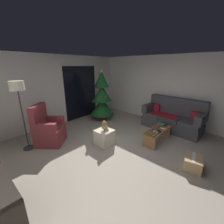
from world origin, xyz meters
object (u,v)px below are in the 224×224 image
Objects in this scene: book_stack at (163,124)px; armchair at (48,130)px; christmas_tree at (102,98)px; remote_graphite at (153,130)px; remote_white at (163,128)px; cell_phone at (163,122)px; teddy_bear_honey at (105,126)px; remote_silver at (155,132)px; coffee_table at (158,133)px; couch at (172,118)px; remote_black at (159,131)px; cardboard_box_taped_mid_floor at (193,162)px; floor_lamp at (18,93)px; ottoman at (104,137)px.

armchair is (-2.52, 2.24, -0.02)m from book_stack.
remote_graphite is at bearing -99.58° from christmas_tree.
remote_white is 0.28m from cell_phone.
teddy_bear_honey reaches higher than book_stack.
remote_silver is at bearing -176.25° from book_stack.
armchair is at bearing -50.91° from remote_white.
christmas_tree reaches higher than remote_white.
coffee_table is at bearing 158.95° from cell_phone.
remote_white is at bearing -92.69° from christmas_tree.
couch is 1.16m from coffee_table.
remote_white is at bearing -5.06° from remote_silver.
couch is at bearing 61.35° from remote_graphite.
cell_phone is (0.36, 0.02, 0.22)m from coffee_table.
remote_black is at bearing -97.87° from christmas_tree.
remote_silver is at bearing 71.62° from cardboard_box_taped_mid_floor.
book_stack is 0.15× the size of floor_lamp.
coffee_table is 0.97× the size of armchair.
cell_phone is 1.81m from teddy_bear_honey.
remote_silver is at bearing -49.72° from armchair.
floor_lamp is (-2.55, 2.47, 1.11)m from remote_black.
remote_black is 0.14× the size of armchair.
floor_lamp reaches higher than cardboard_box_taped_mid_floor.
christmas_tree reaches higher than ottoman.
book_stack is 1.89× the size of cell_phone.
remote_graphite is at bearing -47.58° from armchair.
book_stack is 0.24× the size of armchair.
cell_phone reaches higher than cardboard_box_taped_mid_floor.
remote_graphite is 0.55× the size of teddy_bear_honey.
cardboard_box_taped_mid_floor is (-0.82, -3.62, -0.76)m from christmas_tree.
book_stack is at bearing -179.33° from couch.
remote_white is 1.08× the size of cell_phone.
remote_graphite is at bearing 143.95° from remote_black.
christmas_tree is (0.36, 2.62, 0.49)m from remote_black.
floor_lamp is at bearing 118.02° from cell_phone.
remote_white is at bearing 55.16° from cardboard_box_taped_mid_floor.
christmas_tree is (-0.12, 2.51, 0.46)m from book_stack.
remote_white is 1.00× the size of remote_silver.
cardboard_box_taped_mid_floor is at bearing -130.39° from book_stack.
coffee_table is (-1.15, -0.02, -0.14)m from couch.
remote_silver and remote_black have the same top height.
book_stack is 0.14× the size of christmas_tree.
remote_white is (0.12, -0.09, 0.14)m from coffee_table.
remote_black is at bearing 65.46° from cardboard_box_taped_mid_floor.
remote_white is 0.30× the size of cardboard_box_taped_mid_floor.
book_stack is (0.59, 0.04, 0.03)m from remote_silver.
christmas_tree reaches higher than cell_phone.
christmas_tree reaches higher than armchair.
remote_graphite is at bearing 70.41° from remote_silver.
cardboard_box_taped_mid_floor is (-0.70, -1.00, -0.26)m from remote_white.
teddy_bear_honey is 2.23m from cardboard_box_taped_mid_floor.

